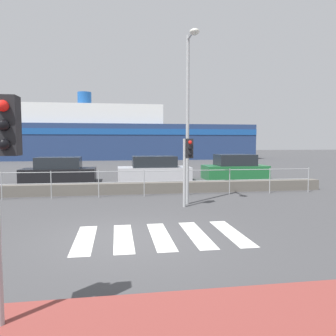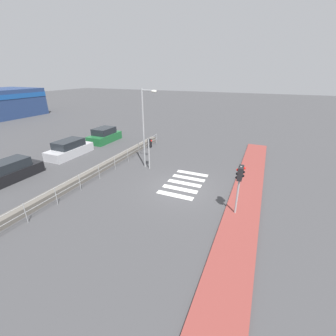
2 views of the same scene
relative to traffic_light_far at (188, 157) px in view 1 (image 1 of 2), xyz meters
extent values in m
plane|color=#424244|center=(-2.25, -3.41, -1.76)|extent=(160.00, 160.00, 0.00)
cube|color=brown|center=(-2.25, -7.51, -1.70)|extent=(24.00, 1.80, 0.12)
cube|color=silver|center=(-3.22, -3.41, -1.76)|extent=(0.45, 2.40, 0.01)
cube|color=silver|center=(-2.32, -3.41, -1.76)|extent=(0.45, 2.40, 0.01)
cube|color=silver|center=(-1.42, -3.41, -1.76)|extent=(0.45, 2.40, 0.01)
cube|color=silver|center=(-0.52, -3.41, -1.76)|extent=(0.45, 2.40, 0.01)
cube|color=silver|center=(0.38, -3.41, -1.76)|extent=(0.45, 2.40, 0.01)
cube|color=#605B54|center=(-2.25, 3.31, -1.53)|extent=(18.67, 0.55, 0.48)
cylinder|color=#9EA0A3|center=(-2.25, 2.43, -0.69)|extent=(16.80, 0.03, 0.03)
cylinder|color=#9EA0A3|center=(-2.25, 2.43, -1.14)|extent=(16.80, 0.03, 0.03)
cylinder|color=#9EA0A3|center=(-6.92, 2.43, -1.20)|extent=(0.04, 0.04, 1.13)
cylinder|color=#9EA0A3|center=(-5.05, 2.43, -1.20)|extent=(0.04, 0.04, 1.13)
cylinder|color=#9EA0A3|center=(-3.19, 2.43, -1.20)|extent=(0.04, 0.04, 1.13)
cylinder|color=#9EA0A3|center=(-1.32, 2.43, -1.20)|extent=(0.04, 0.04, 1.13)
cylinder|color=#9EA0A3|center=(0.55, 2.43, -1.20)|extent=(0.04, 0.04, 1.13)
cylinder|color=#9EA0A3|center=(2.41, 2.43, -1.20)|extent=(0.04, 0.04, 1.13)
cylinder|color=#9EA0A3|center=(4.28, 2.43, -1.20)|extent=(0.04, 0.04, 1.13)
cylinder|color=#9EA0A3|center=(6.15, 2.43, -1.20)|extent=(0.04, 0.04, 1.13)
cube|color=black|center=(-3.67, -7.15, 0.71)|extent=(0.24, 0.24, 0.68)
sphere|color=red|center=(-3.67, -7.29, 0.92)|extent=(0.13, 0.13, 0.13)
sphere|color=black|center=(-3.67, -7.29, 0.71)|extent=(0.13, 0.13, 0.13)
sphere|color=black|center=(-3.67, -7.29, 0.49)|extent=(0.13, 0.13, 0.13)
cylinder|color=#9EA0A3|center=(-0.11, 0.01, -0.56)|extent=(0.10, 0.10, 2.40)
cube|color=black|center=(0.06, 0.01, 0.30)|extent=(0.24, 0.24, 0.68)
sphere|color=red|center=(0.06, -0.13, 0.51)|extent=(0.13, 0.13, 0.13)
sphere|color=black|center=(0.06, -0.13, 0.30)|extent=(0.13, 0.13, 0.13)
sphere|color=black|center=(0.06, -0.13, 0.09)|extent=(0.13, 0.13, 0.13)
cylinder|color=#9EA0A3|center=(0.11, 0.53, 1.27)|extent=(0.12, 0.12, 6.06)
cylinder|color=#9EA0A3|center=(0.11, 0.04, 4.15)|extent=(0.07, 0.97, 0.07)
ellipsoid|color=silver|center=(0.11, -0.44, 4.10)|extent=(0.32, 0.42, 0.19)
cube|color=navy|center=(-2.25, 34.00, 0.51)|extent=(35.88, 8.84, 4.54)
cube|color=white|center=(-6.56, 34.00, 4.03)|extent=(20.09, 7.07, 2.50)
cube|color=#194C99|center=(-2.25, 29.56, 1.78)|extent=(35.88, 0.08, 0.73)
cylinder|color=#194C99|center=(-6.56, 34.00, 6.18)|extent=(1.80, 1.80, 1.80)
cube|color=black|center=(-5.71, 8.19, -1.37)|extent=(4.08, 1.71, 0.78)
cube|color=#1E2328|center=(-5.71, 8.19, -0.66)|extent=(2.45, 1.51, 0.64)
cube|color=#BCBCC1|center=(-0.24, 8.19, -1.37)|extent=(4.28, 1.81, 0.80)
cube|color=#1E2328|center=(-0.24, 8.19, -0.64)|extent=(2.57, 1.60, 0.65)
cube|color=#1E6633|center=(4.79, 8.19, -1.35)|extent=(3.85, 1.89, 0.83)
cube|color=#1E2328|center=(4.79, 8.19, -0.59)|extent=(2.31, 1.67, 0.68)
camera|label=1|loc=(-2.45, -11.15, 0.52)|focal=35.00mm
camera|label=2|loc=(-14.61, -7.89, 5.31)|focal=24.00mm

